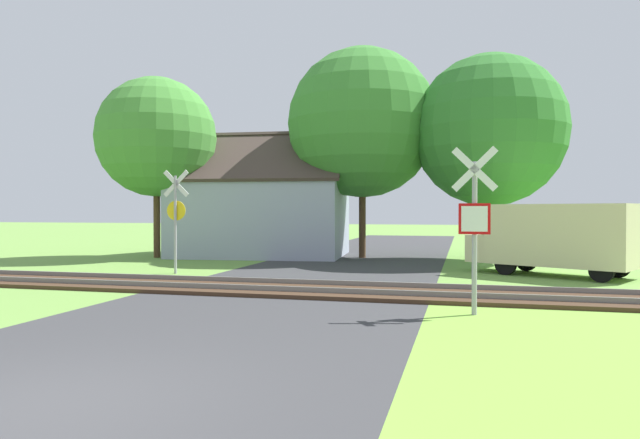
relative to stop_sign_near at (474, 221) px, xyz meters
The scene contains 10 objects.
ground_plane 8.08m from the stop_sign_near, 124.25° to the right, with size 160.00×160.00×0.00m, color #6B9942.
road_asphalt 6.58m from the stop_sign_near, 134.51° to the right, with size 7.00×80.00×0.01m, color #38383A.
rail_track 5.30m from the stop_sign_near, 152.50° to the left, with size 60.00×2.60×0.22m.
stop_sign_near is the anchor object (origin of this frame).
crossing_sign_far 10.63m from the stop_sign_near, 150.37° to the left, with size 0.88×0.14×3.36m.
house 15.89m from the stop_sign_near, 124.88° to the left, with size 8.20×6.45×5.62m.
tree_right 13.01m from the stop_sign_near, 86.37° to the left, with size 6.11×6.11×8.33m.
tree_center 14.23m from the stop_sign_near, 109.09° to the left, with size 6.45×6.45×9.05m.
tree_left 17.38m from the stop_sign_near, 140.55° to the left, with size 5.17×5.17×7.82m.
mail_truck 8.02m from the stop_sign_near, 71.28° to the left, with size 5.18×4.00×2.24m.
Camera 1 is at (4.23, -4.94, 2.03)m, focal length 32.00 mm.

